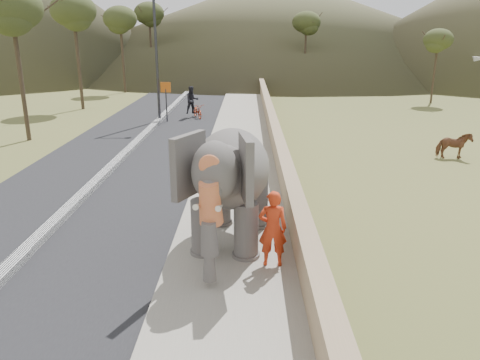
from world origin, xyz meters
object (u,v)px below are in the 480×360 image
(lamppost, at_px, (161,39))
(motorcyclist, at_px, (195,105))
(cow, at_px, (454,146))
(elephant_and_man, at_px, (233,184))

(lamppost, height_order, motorcyclist, lamppost)
(lamppost, distance_m, cow, 16.97)
(elephant_and_man, bearing_deg, motorcyclist, 99.08)
(cow, height_order, elephant_and_man, elephant_and_man)
(lamppost, xyz_separation_m, elephant_and_man, (4.71, -17.42, -3.25))
(cow, relative_size, elephant_and_man, 0.31)
(lamppost, xyz_separation_m, motorcyclist, (1.72, 1.27, -4.07))
(motorcyclist, bearing_deg, cow, -39.30)
(lamppost, xyz_separation_m, cow, (13.92, -8.71, -4.30))
(elephant_and_man, relative_size, motorcyclist, 2.20)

